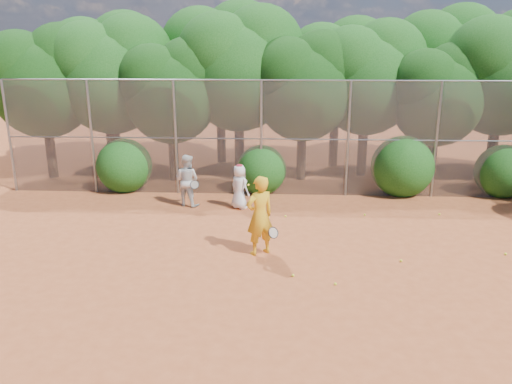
{
  "coord_description": "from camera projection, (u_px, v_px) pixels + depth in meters",
  "views": [
    {
      "loc": [
        -0.31,
        -11.13,
        5.12
      ],
      "look_at": [
        -1.0,
        2.5,
        1.1
      ],
      "focal_mm": 35.0,
      "sensor_mm": 36.0,
      "label": 1
    }
  ],
  "objects": [
    {
      "name": "ground",
      "position": [
        292.0,
        265.0,
        12.09
      ],
      "size": [
        80.0,
        80.0,
        0.0
      ],
      "primitive_type": "plane",
      "color": "#A84D25",
      "rests_on": "ground"
    },
    {
      "name": "tree_0",
      "position": [
        44.0,
        78.0,
        19.15
      ],
      "size": [
        4.38,
        3.81,
        6.0
      ],
      "color": "black",
      "rests_on": "ground"
    },
    {
      "name": "tree_6",
      "position": [
        439.0,
        92.0,
        18.54
      ],
      "size": [
        3.86,
        3.36,
        5.29
      ],
      "color": "black",
      "rests_on": "ground"
    },
    {
      "name": "bush_3",
      "position": [
        503.0,
        169.0,
        17.5
      ],
      "size": [
        1.9,
        1.9,
        1.9
      ],
      "primitive_type": "sphere",
      "color": "#134912",
      "rests_on": "ground"
    },
    {
      "name": "ball_2",
      "position": [
        335.0,
        284.0,
        11.06
      ],
      "size": [
        0.07,
        0.07,
        0.07
      ],
      "primitive_type": "sphere",
      "color": "yellow",
      "rests_on": "ground"
    },
    {
      "name": "bush_1",
      "position": [
        261.0,
        168.0,
        17.92
      ],
      "size": [
        1.8,
        1.8,
        1.8
      ],
      "primitive_type": "sphere",
      "color": "#134912",
      "rests_on": "ground"
    },
    {
      "name": "ball_4",
      "position": [
        293.0,
        275.0,
        11.47
      ],
      "size": [
        0.07,
        0.07,
        0.07
      ],
      "primitive_type": "sphere",
      "color": "yellow",
      "rests_on": "ground"
    },
    {
      "name": "player_yellow",
      "position": [
        260.0,
        216.0,
        12.48
      ],
      "size": [
        0.96,
        0.82,
        2.05
      ],
      "rotation": [
        0.0,
        0.0,
        3.71
      ],
      "color": "gold",
      "rests_on": "ground"
    },
    {
      "name": "tree_11",
      "position": [
        338.0,
        69.0,
        21.01
      ],
      "size": [
        4.64,
        4.03,
        6.35
      ],
      "color": "black",
      "rests_on": "ground"
    },
    {
      "name": "tree_12",
      "position": [
        443.0,
        60.0,
        21.27
      ],
      "size": [
        5.02,
        4.37,
        6.88
      ],
      "color": "black",
      "rests_on": "ground"
    },
    {
      "name": "ball_3",
      "position": [
        506.0,
        254.0,
        12.66
      ],
      "size": [
        0.07,
        0.07,
        0.07
      ],
      "primitive_type": "sphere",
      "color": "yellow",
      "rests_on": "ground"
    },
    {
      "name": "tree_9",
      "position": [
        106.0,
        64.0,
        21.64
      ],
      "size": [
        4.83,
        4.2,
        6.62
      ],
      "color": "black",
      "rests_on": "ground"
    },
    {
      "name": "fence_back",
      "position": [
        286.0,
        138.0,
        17.27
      ],
      "size": [
        20.05,
        0.09,
        4.03
      ],
      "color": "gray",
      "rests_on": "ground"
    },
    {
      "name": "ball_6",
      "position": [
        285.0,
        216.0,
        15.45
      ],
      "size": [
        0.07,
        0.07,
        0.07
      ],
      "primitive_type": "sphere",
      "color": "yellow",
      "rests_on": "ground"
    },
    {
      "name": "ball_5",
      "position": [
        439.0,
        214.0,
        15.64
      ],
      "size": [
        0.07,
        0.07,
        0.07
      ],
      "primitive_type": "sphere",
      "color": "yellow",
      "rests_on": "ground"
    },
    {
      "name": "tree_5",
      "position": [
        368.0,
        74.0,
        19.46
      ],
      "size": [
        4.51,
        3.92,
        6.17
      ],
      "color": "black",
      "rests_on": "ground"
    },
    {
      "name": "tree_3",
      "position": [
        240.0,
        65.0,
        19.42
      ],
      "size": [
        4.89,
        4.26,
        6.7
      ],
      "color": "black",
      "rests_on": "ground"
    },
    {
      "name": "player_teen",
      "position": [
        239.0,
        187.0,
        16.12
      ],
      "size": [
        0.84,
        0.81,
        1.48
      ],
      "rotation": [
        0.0,
        0.0,
        2.44
      ],
      "color": "white",
      "rests_on": "ground"
    },
    {
      "name": "tree_7",
      "position": [
        504.0,
        69.0,
        18.77
      ],
      "size": [
        4.77,
        4.14,
        6.53
      ],
      "color": "black",
      "rests_on": "ground"
    },
    {
      "name": "bush_0",
      "position": [
        124.0,
        163.0,
        18.14
      ],
      "size": [
        2.0,
        2.0,
        2.0
      ],
      "primitive_type": "sphere",
      "color": "#134912",
      "rests_on": "ground"
    },
    {
      "name": "bush_2",
      "position": [
        402.0,
        164.0,
        17.63
      ],
      "size": [
        2.2,
        2.2,
        2.2
      ],
      "primitive_type": "sphere",
      "color": "#134912",
      "rests_on": "ground"
    },
    {
      "name": "tree_1",
      "position": [
        112.0,
        71.0,
        19.44
      ],
      "size": [
        4.64,
        4.03,
        6.35
      ],
      "color": "black",
      "rests_on": "ground"
    },
    {
      "name": "player_white",
      "position": [
        187.0,
        180.0,
        16.39
      ],
      "size": [
        1.01,
        0.9,
        1.72
      ],
      "rotation": [
        0.0,
        0.0,
        2.78
      ],
      "color": "silver",
      "rests_on": "ground"
    },
    {
      "name": "tree_4",
      "position": [
        305.0,
        83.0,
        18.9
      ],
      "size": [
        4.19,
        3.64,
        5.73
      ],
      "color": "black",
      "rests_on": "ground"
    },
    {
      "name": "tree_10",
      "position": [
        221.0,
        57.0,
        21.51
      ],
      "size": [
        5.15,
        4.48,
        7.06
      ],
      "color": "black",
      "rests_on": "ground"
    },
    {
      "name": "tree_2",
      "position": [
        172.0,
        88.0,
        18.81
      ],
      "size": [
        3.99,
        3.47,
        5.47
      ],
      "color": "black",
      "rests_on": "ground"
    },
    {
      "name": "ball_0",
      "position": [
        401.0,
        261.0,
        12.25
      ],
      "size": [
        0.07,
        0.07,
        0.07
      ],
      "primitive_type": "sphere",
      "color": "yellow",
      "rests_on": "ground"
    },
    {
      "name": "ball_1",
      "position": [
        365.0,
        215.0,
        15.59
      ],
      "size": [
        0.07,
        0.07,
        0.07
      ],
      "primitive_type": "sphere",
      "color": "yellow",
      "rests_on": "ground"
    }
  ]
}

